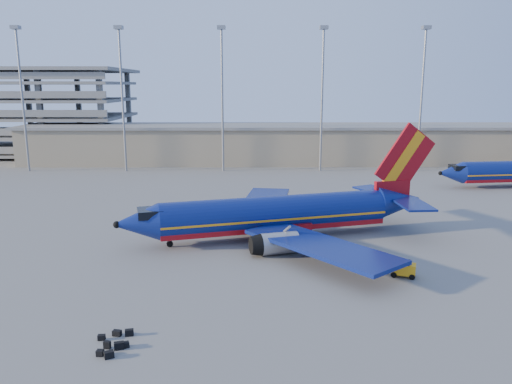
% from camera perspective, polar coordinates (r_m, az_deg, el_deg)
% --- Properties ---
extents(ground, '(220.00, 220.00, 0.00)m').
position_cam_1_polar(ground, '(58.19, -1.51, -5.17)').
color(ground, slate).
rests_on(ground, ground).
extents(terminal_building, '(122.00, 16.00, 8.50)m').
position_cam_1_polar(terminal_building, '(114.62, 4.12, 5.58)').
color(terminal_building, gray).
rests_on(terminal_building, ground).
extents(parking_garage, '(62.00, 32.00, 21.40)m').
position_cam_1_polar(parking_garage, '(144.32, -26.60, 8.64)').
color(parking_garage, slate).
rests_on(parking_garage, ground).
extents(light_mast_row, '(101.60, 1.60, 28.65)m').
position_cam_1_polar(light_mast_row, '(101.62, 1.87, 12.25)').
color(light_mast_row, gray).
rests_on(light_mast_row, ground).
extents(aircraft_main, '(37.35, 35.43, 12.94)m').
position_cam_1_polar(aircraft_main, '(57.40, 2.99, -2.56)').
color(aircraft_main, navy).
rests_on(aircraft_main, ground).
extents(baggage_tug, '(2.45, 1.95, 1.53)m').
position_cam_1_polar(baggage_tug, '(48.31, 16.53, -8.36)').
color(baggage_tug, '#EEA415').
rests_on(baggage_tug, ground).
extents(luggage_pile, '(2.47, 3.48, 0.52)m').
position_cam_1_polar(luggage_pile, '(36.45, -15.85, -16.28)').
color(luggage_pile, black).
rests_on(luggage_pile, ground).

